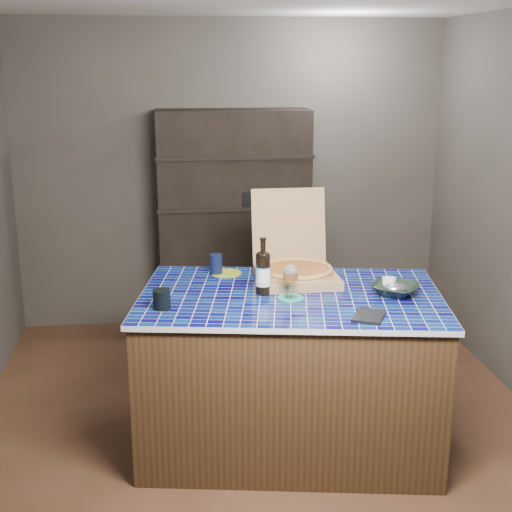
{
  "coord_description": "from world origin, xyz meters",
  "views": [
    {
      "loc": [
        -0.52,
        -4.07,
        2.17
      ],
      "look_at": [
        -0.01,
        0.0,
        1.04
      ],
      "focal_mm": 50.0,
      "sensor_mm": 36.0,
      "label": 1
    }
  ],
  "objects": [
    {
      "name": "dvd_case",
      "position": [
        0.47,
        -0.79,
        0.92
      ],
      "size": [
        0.22,
        0.25,
        0.02
      ],
      "primitive_type": "cube",
      "rotation": [
        0.0,
        0.0,
        -0.46
      ],
      "color": "black",
      "rests_on": "kitchen_island"
    },
    {
      "name": "foil_contents",
      "position": [
        0.71,
        -0.45,
        0.95
      ],
      "size": [
        0.13,
        0.11,
        0.06
      ],
      "primitive_type": "ellipsoid",
      "color": "silver",
      "rests_on": "bowl"
    },
    {
      "name": "kitchen_island",
      "position": [
        0.14,
        -0.37,
        0.46
      ],
      "size": [
        1.82,
        1.32,
        0.91
      ],
      "rotation": [
        0.0,
        0.0,
        -0.17
      ],
      "color": "#402D19",
      "rests_on": "floor"
    },
    {
      "name": "pizza_box",
      "position": [
        0.21,
        -0.1,
        0.98
      ],
      "size": [
        0.46,
        0.56,
        0.5
      ],
      "rotation": [
        0.0,
        0.0,
        0.01
      ],
      "color": "olive",
      "rests_on": "kitchen_island"
    },
    {
      "name": "navy_cup",
      "position": [
        -0.25,
        0.07,
        0.98
      ],
      "size": [
        0.08,
        0.08,
        0.12
      ],
      "primitive_type": "cylinder",
      "color": "black",
      "rests_on": "kitchen_island"
    },
    {
      "name": "room",
      "position": [
        0.0,
        0.0,
        1.25
      ],
      "size": [
        3.5,
        3.5,
        3.5
      ],
      "color": "brown",
      "rests_on": "ground"
    },
    {
      "name": "wine_glass",
      "position": [
        0.12,
        -0.44,
        1.05
      ],
      "size": [
        0.08,
        0.08,
        0.19
      ],
      "color": "white",
      "rests_on": "teal_trivet"
    },
    {
      "name": "mead_bottle",
      "position": [
        -0.01,
        -0.34,
        1.04
      ],
      "size": [
        0.09,
        0.09,
        0.32
      ],
      "color": "black",
      "rests_on": "kitchen_island"
    },
    {
      "name": "shelving_unit",
      "position": [
        0.0,
        1.53,
        0.9
      ],
      "size": [
        1.2,
        0.41,
        1.8
      ],
      "color": "black",
      "rests_on": "floor"
    },
    {
      "name": "bowl",
      "position": [
        0.71,
        -0.45,
        0.94
      ],
      "size": [
        0.35,
        0.35,
        0.06
      ],
      "primitive_type": "imported",
      "rotation": [
        0.0,
        0.0,
        -0.59
      ],
      "color": "black",
      "rests_on": "kitchen_island"
    },
    {
      "name": "tumbler",
      "position": [
        -0.57,
        -0.52,
        0.96
      ],
      "size": [
        0.09,
        0.09,
        0.1
      ],
      "primitive_type": "cylinder",
      "color": "black",
      "rests_on": "kitchen_island"
    },
    {
      "name": "teal_trivet",
      "position": [
        0.12,
        -0.44,
        0.92
      ],
      "size": [
        0.14,
        0.14,
        0.01
      ],
      "primitive_type": "cylinder",
      "color": "teal",
      "rests_on": "kitchen_island"
    },
    {
      "name": "white_jar",
      "position": [
        0.71,
        -0.35,
        0.95
      ],
      "size": [
        0.08,
        0.08,
        0.07
      ],
      "primitive_type": "cylinder",
      "color": "white",
      "rests_on": "kitchen_island"
    },
    {
      "name": "green_trivet",
      "position": [
        -0.18,
        0.07,
        0.92
      ],
      "size": [
        0.19,
        0.19,
        0.01
      ],
      "primitive_type": "cylinder",
      "color": "#91A824",
      "rests_on": "kitchen_island"
    }
  ]
}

